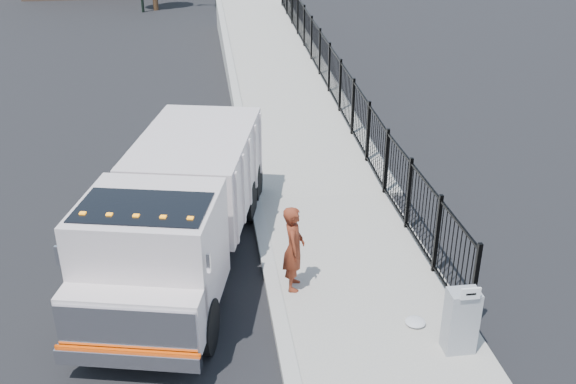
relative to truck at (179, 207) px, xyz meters
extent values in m
plane|color=black|center=(1.88, -1.07, -1.53)|extent=(120.00, 120.00, 0.00)
cube|color=#9E998E|center=(3.80, -3.07, -1.47)|extent=(3.55, 12.00, 0.12)
cube|color=#ADAAA3|center=(1.88, -3.07, -1.45)|extent=(0.30, 12.00, 0.16)
cube|color=#9E998E|center=(4.00, 14.93, -1.53)|extent=(3.95, 24.06, 3.19)
cube|color=black|center=(5.43, 10.93, -0.63)|extent=(0.10, 28.00, 1.80)
cube|color=black|center=(0.09, 0.39, -0.95)|extent=(2.63, 7.14, 0.23)
cube|color=silver|center=(-0.46, -1.95, 0.09)|extent=(2.91, 2.79, 2.09)
cube|color=silver|center=(-0.75, -3.22, -0.43)|extent=(2.55, 1.27, 1.04)
cube|color=silver|center=(-0.84, -3.59, -0.43)|extent=(2.35, 0.63, 0.89)
cube|color=silver|center=(-0.86, -3.67, -0.95)|extent=(2.48, 0.75, 0.29)
cube|color=#D93C00|center=(-0.86, -3.67, -0.80)|extent=(2.45, 0.62, 0.06)
cube|color=black|center=(-0.52, -2.20, 0.72)|extent=(2.54, 1.84, 0.89)
cube|color=silver|center=(0.40, 1.71, 0.09)|extent=(3.44, 4.84, 1.77)
cube|color=silver|center=(-1.96, -2.66, 0.56)|extent=(0.08, 0.08, 0.36)
cube|color=silver|center=(0.57, -3.26, 0.56)|extent=(0.08, 0.08, 0.36)
cube|color=orange|center=(-1.51, -2.34, 1.15)|extent=(0.12, 0.11, 0.06)
cube|color=orange|center=(-1.06, -2.45, 1.15)|extent=(0.12, 0.11, 0.06)
cube|color=orange|center=(-0.60, -2.56, 1.15)|extent=(0.12, 0.11, 0.06)
cube|color=orange|center=(-0.14, -2.66, 1.15)|extent=(0.12, 0.11, 0.06)
cube|color=orange|center=(0.31, -2.77, 1.15)|extent=(0.12, 0.11, 0.06)
cylinder|color=black|center=(-1.69, -2.41, -1.00)|extent=(0.56, 1.09, 1.04)
cylinder|color=black|center=(0.44, -2.91, -1.00)|extent=(0.56, 1.09, 1.04)
cylinder|color=black|center=(-0.52, 2.57, -1.00)|extent=(0.56, 1.09, 1.04)
cylinder|color=black|center=(1.61, 2.07, -1.00)|extent=(0.56, 1.09, 1.04)
cylinder|color=black|center=(-0.26, 3.68, -1.00)|extent=(0.56, 1.09, 1.04)
cylinder|color=black|center=(1.87, 3.18, -1.00)|extent=(0.56, 1.09, 1.04)
imported|color=maroon|center=(2.30, -1.27, -0.47)|extent=(0.56, 0.75, 1.87)
cube|color=gray|center=(4.98, -3.65, -0.78)|extent=(0.55, 0.40, 1.25)
cube|color=white|center=(4.98, -3.87, -0.05)|extent=(0.35, 0.04, 0.22)
ellipsoid|color=silver|center=(4.45, -2.85, -1.36)|extent=(0.40, 0.40, 0.10)
camera|label=1|loc=(0.66, -12.45, 6.26)|focal=40.00mm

